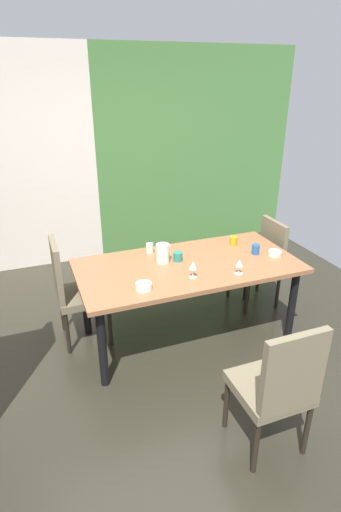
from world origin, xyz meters
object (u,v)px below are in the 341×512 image
chair_head_near (278,385)px  chair_right_far (262,258)px  chair_left_far (73,288)px  wine_glass_north (239,264)px  dining_table (188,272)px  wine_glass_front (193,266)px  serving_bowl_rear (275,253)px  cup_near_window (234,241)px  serving_bowl_near_shelf (144,286)px  cup_left (178,257)px  cup_west (256,249)px  pitcher_center (163,253)px  cup_south (150,248)px

chair_head_near → chair_right_far: 1.95m
chair_left_far → wine_glass_north: size_ratio=7.77×
dining_table → wine_glass_front: size_ratio=13.02×
serving_bowl_rear → cup_near_window: bearing=123.6°
serving_bowl_near_shelf → wine_glass_north: bearing=-2.1°
dining_table → cup_left: cup_left is taller
wine_glass_north → serving_bowl_near_shelf: bearing=177.9°
serving_bowl_near_shelf → cup_west: cup_west is taller
dining_table → chair_head_near: size_ratio=1.96×
serving_bowl_near_shelf → pitcher_center: (0.31, 0.41, 0.06)m
wine_glass_north → cup_left: bearing=132.3°
dining_table → cup_west: (0.67, -0.02, 0.13)m
wine_glass_north → pitcher_center: pitcher_center is taller
cup_west → cup_left: size_ratio=1.13×
serving_bowl_rear → cup_south: size_ratio=1.35×
cup_south → chair_head_near: bearing=-81.6°
cup_west → serving_bowl_rear: bearing=-31.6°
wine_glass_front → cup_west: bearing=17.2°
serving_bowl_rear → pitcher_center: (-1.02, 0.23, 0.07)m
serving_bowl_rear → cup_south: 1.16m
chair_left_far → serving_bowl_rear: (1.81, -0.42, 0.23)m
wine_glass_north → serving_bowl_near_shelf: size_ratio=1.01×
chair_left_far → cup_left: (0.93, -0.21, 0.25)m
dining_table → cup_west: bearing=-1.9°
chair_left_far → cup_left: 0.98m
cup_near_window → pitcher_center: 0.80m
wine_glass_north → serving_bowl_rear: (0.50, 0.21, -0.07)m
chair_right_far → cup_left: chair_right_far is taller
cup_left → pitcher_center: bearing=170.3°
dining_table → wine_glass_front: bearing=-104.8°
chair_head_near → cup_south: 1.78m
chair_left_far → cup_left: bearing=76.9°
cup_near_window → cup_south: cup_south is taller
chair_right_far → dining_table: bearing=107.5°
chair_right_far → cup_south: chair_right_far is taller
serving_bowl_rear → cup_west: bearing=148.4°
serving_bowl_near_shelf → cup_left: size_ratio=1.56×
chair_right_far → cup_near_window: 0.48m
cup_left → serving_bowl_rear: bearing=-13.3°
chair_right_far → cup_left: size_ratio=11.14×
serving_bowl_near_shelf → cup_left: bearing=41.3°
chair_right_far → cup_south: size_ratio=10.10×
dining_table → cup_near_window: (0.59, 0.24, 0.12)m
chair_head_near → chair_right_far: bearing=60.3°
serving_bowl_near_shelf → pitcher_center: pitcher_center is taller
serving_bowl_rear → pitcher_center: bearing=167.2°
serving_bowl_rear → chair_head_near: bearing=-122.6°
chair_head_near → cup_south: bearing=98.4°
chair_head_near → cup_west: size_ratio=10.76×
dining_table → wine_glass_north: (0.32, -0.33, 0.17)m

